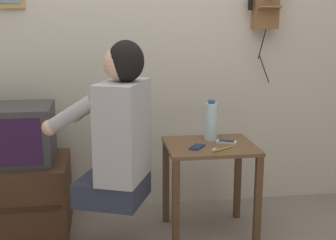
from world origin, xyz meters
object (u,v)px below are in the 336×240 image
Objects in this scene: television at (8,134)px; cell_phone_spare at (226,142)px; water_bottle at (211,121)px; cell_phone_held at (197,147)px; wall_phone_antique at (266,0)px; person at (118,129)px; toothbrush at (221,149)px.

cell_phone_spare is (1.35, -0.18, -0.05)m from television.
water_bottle is (-0.08, 0.08, 0.12)m from cell_phone_spare.
television is 1.27m from water_bottle.
cell_phone_spare is at bearing 55.04° from cell_phone_held.
wall_phone_antique is at bearing 38.53° from water_bottle.
wall_phone_antique is 1.05m from cell_phone_spare.
person is 1.42m from wall_phone_antique.
cell_phone_held is at bearing -56.41° from person.
television is 2.11× the size of water_bottle.
television is 1.36m from cell_phone_spare.
water_bottle reaches higher than cell_phone_held.
water_bottle is (1.26, -0.10, 0.06)m from television.
wall_phone_antique is 0.96m from water_bottle.
cell_phone_held and cell_phone_spare have the same top height.
person is 6.77× the size of cell_phone_held.
television is at bearing -171.26° from wall_phone_antique.
cell_phone_spare is 1.00× the size of toothbrush.
person is 0.50m from cell_phone_held.
television reaches higher than cell_phone_held.
cell_phone_held is 0.22m from cell_phone_spare.
wall_phone_antique is at bearing -37.41° from person.
toothbrush is (0.60, 0.02, -0.15)m from person.
cell_phone_held is at bearing -126.74° from water_bottle.
toothbrush is at bearing 178.22° from cell_phone_spare.
cell_phone_held is (0.47, 0.10, -0.15)m from person.
wall_phone_antique is (1.72, 0.26, 0.82)m from television.
water_bottle is at bearing 86.42° from cell_phone_held.
toothbrush is (0.13, -0.08, 0.00)m from cell_phone_held.
wall_phone_antique reaches higher than person.
person reaches higher than cell_phone_spare.
person reaches higher than cell_phone_held.
cell_phone_held is at bearing 136.42° from cell_phone_spare.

